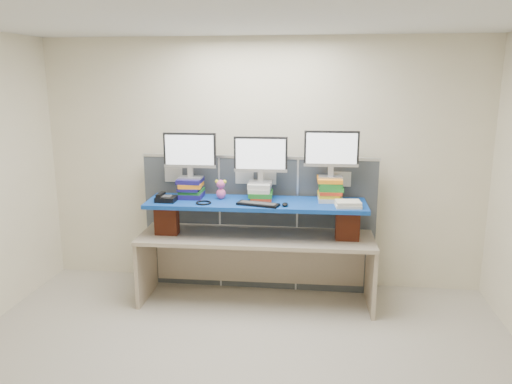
# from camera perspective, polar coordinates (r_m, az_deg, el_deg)

# --- Properties ---
(room) EXTENTS (5.00, 4.00, 2.80)m
(room) POSITION_cam_1_polar(r_m,az_deg,el_deg) (3.73, -3.10, -2.01)
(room) COLOR #F0E5C5
(room) RESTS_ON ground
(cubicle_partition) EXTENTS (2.60, 0.06, 1.53)m
(cubicle_partition) POSITION_cam_1_polar(r_m,az_deg,el_deg) (5.60, 0.26, -3.54)
(cubicle_partition) COLOR #3F444A
(cubicle_partition) RESTS_ON ground
(desk) EXTENTS (2.47, 0.78, 0.74)m
(desk) POSITION_cam_1_polar(r_m,az_deg,el_deg) (5.29, 0.00, -6.52)
(desk) COLOR tan
(desk) RESTS_ON ground
(brick_pier_left) EXTENTS (0.24, 0.14, 0.33)m
(brick_pier_left) POSITION_cam_1_polar(r_m,az_deg,el_deg) (5.32, -10.16, -3.08)
(brick_pier_left) COLOR maroon
(brick_pier_left) RESTS_ON desk
(brick_pier_right) EXTENTS (0.24, 0.14, 0.33)m
(brick_pier_right) POSITION_cam_1_polar(r_m,az_deg,el_deg) (5.14, 10.41, -3.66)
(brick_pier_right) COLOR maroon
(brick_pier_right) RESTS_ON desk
(blue_board) EXTENTS (2.28, 0.63, 0.04)m
(blue_board) POSITION_cam_1_polar(r_m,az_deg,el_deg) (5.15, 0.00, -1.31)
(blue_board) COLOR navy
(blue_board) RESTS_ON brick_pier_left
(book_stack_left) EXTENTS (0.27, 0.30, 0.20)m
(book_stack_left) POSITION_cam_1_polar(r_m,az_deg,el_deg) (5.35, -7.45, 0.48)
(book_stack_left) COLOR navy
(book_stack_left) RESTS_ON blue_board
(book_stack_center) EXTENTS (0.26, 0.31, 0.17)m
(book_stack_center) POSITION_cam_1_polar(r_m,az_deg,el_deg) (5.24, 0.52, 0.15)
(book_stack_center) COLOR red
(book_stack_center) RESTS_ON blue_board
(book_stack_right) EXTENTS (0.28, 0.31, 0.24)m
(book_stack_right) POSITION_cam_1_polar(r_m,az_deg,el_deg) (5.21, 8.45, 0.34)
(book_stack_right) COLOR beige
(book_stack_right) RESTS_ON blue_board
(monitor_left) EXTENTS (0.56, 0.16, 0.48)m
(monitor_left) POSITION_cam_1_polar(r_m,az_deg,el_deg) (5.28, -7.57, 4.47)
(monitor_left) COLOR #A2A2A7
(monitor_left) RESTS_ON book_stack_left
(monitor_center) EXTENTS (0.56, 0.16, 0.48)m
(monitor_center) POSITION_cam_1_polar(r_m,az_deg,el_deg) (5.17, 0.53, 4.04)
(monitor_center) COLOR #A2A2A7
(monitor_center) RESTS_ON book_stack_center
(monitor_right) EXTENTS (0.56, 0.16, 0.48)m
(monitor_right) POSITION_cam_1_polar(r_m,az_deg,el_deg) (5.14, 8.61, 4.62)
(monitor_right) COLOR #A2A2A7
(monitor_right) RESTS_ON book_stack_right
(keyboard) EXTENTS (0.45, 0.24, 0.03)m
(keyboard) POSITION_cam_1_polar(r_m,az_deg,el_deg) (4.99, 0.24, -1.39)
(keyboard) COLOR black
(keyboard) RESTS_ON blue_board
(mouse) EXTENTS (0.07, 0.11, 0.03)m
(mouse) POSITION_cam_1_polar(r_m,az_deg,el_deg) (4.97, 3.33, -1.42)
(mouse) COLOR black
(mouse) RESTS_ON blue_board
(desk_phone) EXTENTS (0.21, 0.19, 0.09)m
(desk_phone) POSITION_cam_1_polar(r_m,az_deg,el_deg) (5.23, -10.28, -0.71)
(desk_phone) COLOR black
(desk_phone) RESTS_ON blue_board
(headset) EXTENTS (0.16, 0.16, 0.02)m
(headset) POSITION_cam_1_polar(r_m,az_deg,el_deg) (5.08, -6.02, -1.23)
(headset) COLOR black
(headset) RESTS_ON blue_board
(plush_toy) EXTENTS (0.12, 0.09, 0.21)m
(plush_toy) POSITION_cam_1_polar(r_m,az_deg,el_deg) (5.24, -4.03, 0.33)
(plush_toy) COLOR #DF5592
(plush_toy) RESTS_ON blue_board
(binder_stack) EXTENTS (0.27, 0.23, 0.06)m
(binder_stack) POSITION_cam_1_polar(r_m,az_deg,el_deg) (5.01, 10.49, -1.36)
(binder_stack) COLOR beige
(binder_stack) RESTS_ON blue_board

